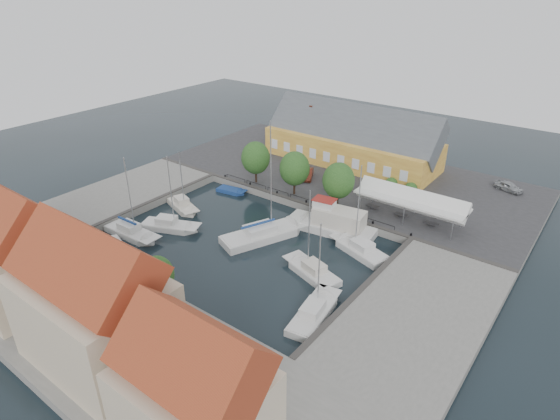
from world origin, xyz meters
name	(u,v)px	position (x,y,z in m)	size (l,w,h in m)	color
ground	(250,239)	(0.00, 0.00, 0.00)	(140.00, 140.00, 0.00)	black
north_quay	(345,177)	(0.00, 23.00, 0.50)	(56.00, 26.00, 1.00)	#2D2D30
west_quay	(124,195)	(-22.00, -2.00, 0.50)	(12.00, 24.00, 1.00)	slate
east_quay	(417,315)	(22.00, -2.00, 0.50)	(12.00, 24.00, 1.00)	slate
south_bank	(98,329)	(0.00, -21.00, 0.50)	(56.00, 14.00, 1.00)	slate
quay_edge_fittings	(274,217)	(0.02, 4.75, 1.06)	(56.00, 24.72, 0.40)	#383533
warehouse	(349,141)	(-2.60, 28.36, 4.43)	(28.56, 14.00, 9.55)	#BE842E
tent_canopy	(411,200)	(14.00, 14.50, 3.68)	(14.00, 4.00, 2.83)	silver
quay_trees	(295,169)	(-2.00, 12.00, 4.88)	(18.20, 4.20, 6.30)	black
car_silver	(509,187)	(21.87, 31.34, 1.69)	(1.62, 4.03, 1.37)	#9DA0A4
car_red	(307,174)	(-3.76, 17.90, 1.72)	(1.52, 4.36, 1.44)	#541E13
center_sailboat	(263,235)	(1.15, 1.10, 0.36)	(7.33, 11.55, 15.12)	silver
trawler	(334,225)	(7.29, 7.59, 1.02)	(11.59, 4.88, 5.00)	silver
east_boat_a	(360,250)	(12.14, 5.21, 0.26)	(8.16, 4.90, 11.16)	silver
east_boat_b	(312,273)	(10.24, -1.86, 0.26)	(7.73, 4.53, 10.28)	silver
east_boat_c	(314,315)	(14.17, -7.51, 0.26)	(3.68, 8.18, 10.22)	silver
west_boat_b	(183,207)	(-12.71, 0.65, 0.26)	(6.71, 4.14, 9.06)	beige
west_boat_c	(169,227)	(-9.80, -4.26, 0.26)	(7.86, 5.18, 10.40)	silver
west_boat_d	(132,234)	(-12.18, -8.24, 0.27)	(8.29, 2.73, 10.99)	silver
launch_sw	(115,247)	(-11.27, -11.27, 0.09)	(5.24, 3.30, 0.98)	silver
launch_nw	(231,191)	(-11.10, 8.73, 0.09)	(4.74, 2.45, 0.88)	navy
townhouses	(76,301)	(1.93, -23.24, 5.82)	(36.30, 8.50, 12.00)	#C6B498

